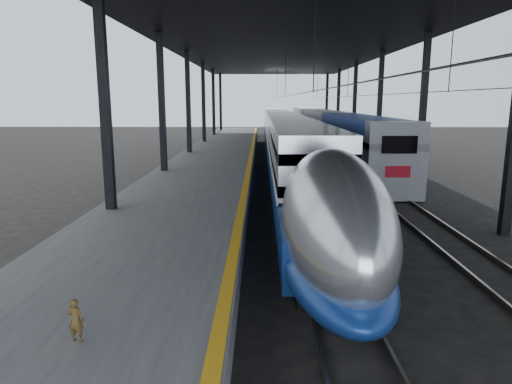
{
  "coord_description": "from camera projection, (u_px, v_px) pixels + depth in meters",
  "views": [
    {
      "loc": [
        0.05,
        -12.33,
        5.15
      ],
      "look_at": [
        -0.11,
        3.38,
        2.0
      ],
      "focal_mm": 32.0,
      "sensor_mm": 36.0,
      "label": 1
    }
  ],
  "objects": [
    {
      "name": "second_train",
      "position": [
        324.0,
        129.0,
        49.74
      ],
      "size": [
        2.99,
        56.05,
        4.12
      ],
      "color": "navy",
      "rests_on": "ground"
    },
    {
      "name": "ground",
      "position": [
        259.0,
        283.0,
        13.11
      ],
      "size": [
        160.0,
        160.0,
        0.0
      ],
      "primitive_type": "plane",
      "color": "black",
      "rests_on": "ground"
    },
    {
      "name": "rails",
      "position": [
        323.0,
        173.0,
        32.65
      ],
      "size": [
        6.52,
        80.0,
        0.16
      ],
      "color": "slate",
      "rests_on": "ground"
    },
    {
      "name": "tgv_train",
      "position": [
        283.0,
        139.0,
        39.18
      ],
      "size": [
        2.82,
        65.2,
        4.04
      ],
      "color": "#B9BCC1",
      "rests_on": "ground"
    },
    {
      "name": "yellow_strip",
      "position": [
        250.0,
        160.0,
        32.52
      ],
      "size": [
        0.3,
        80.0,
        0.01
      ],
      "primitive_type": "cube",
      "color": "orange",
      "rests_on": "platform"
    },
    {
      "name": "child",
      "position": [
        76.0,
        320.0,
        7.94
      ],
      "size": [
        0.31,
        0.23,
        0.8
      ],
      "primitive_type": "imported",
      "rotation": [
        0.0,
        0.0,
        3.01
      ],
      "color": "#473517",
      "rests_on": "platform"
    },
    {
      "name": "platform",
      "position": [
        211.0,
        167.0,
        32.65
      ],
      "size": [
        6.0,
        80.0,
        1.0
      ],
      "primitive_type": "cube",
      "color": "#4C4C4F",
      "rests_on": "ground"
    },
    {
      "name": "canopy",
      "position": [
        288.0,
        41.0,
        30.9
      ],
      "size": [
        18.0,
        75.0,
        9.47
      ],
      "color": "black",
      "rests_on": "ground"
    }
  ]
}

